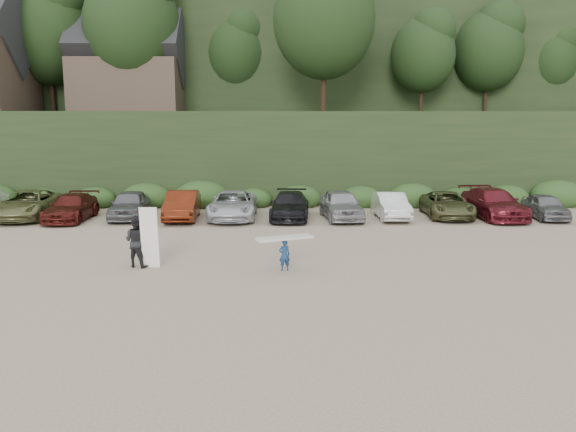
{
  "coord_description": "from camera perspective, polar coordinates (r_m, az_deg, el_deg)",
  "views": [
    {
      "loc": [
        -0.52,
        -20.76,
        5.21
      ],
      "look_at": [
        -0.11,
        3.0,
        1.3
      ],
      "focal_mm": 35.0,
      "sensor_mm": 36.0,
      "label": 1
    }
  ],
  "objects": [
    {
      "name": "parked_cars",
      "position": [
        31.2,
        -5.59,
        1.11
      ],
      "size": [
        36.18,
        6.01,
        1.64
      ],
      "color": "#A7A6AB",
      "rests_on": "ground"
    },
    {
      "name": "ground",
      "position": [
        21.41,
        0.42,
        -4.74
      ],
      "size": [
        120.0,
        120.0,
        0.0
      ],
      "primitive_type": "plane",
      "color": "tan",
      "rests_on": "ground"
    },
    {
      "name": "hillside_backdrop",
      "position": [
        57.0,
        -0.76,
        15.4
      ],
      "size": [
        90.0,
        41.5,
        28.0
      ],
      "color": "black",
      "rests_on": "ground"
    },
    {
      "name": "child_surfer",
      "position": [
        20.06,
        -0.37,
        -3.23
      ],
      "size": [
        2.13,
        1.33,
        1.24
      ],
      "color": "navy",
      "rests_on": "ground"
    },
    {
      "name": "adult_surfer",
      "position": [
        21.3,
        -15.02,
        -2.46
      ],
      "size": [
        1.4,
        1.0,
        2.26
      ],
      "color": "black",
      "rests_on": "ground"
    }
  ]
}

